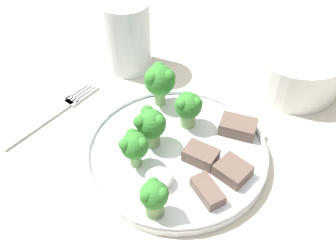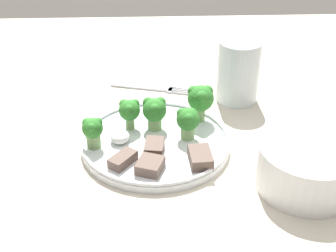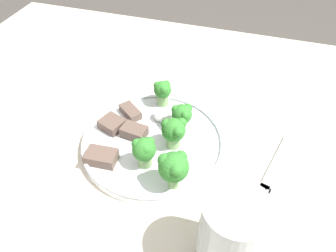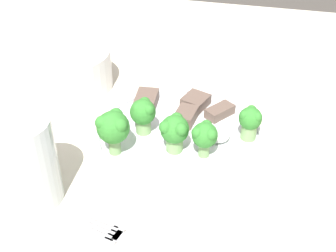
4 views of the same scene
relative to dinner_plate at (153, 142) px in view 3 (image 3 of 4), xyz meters
The scene contains 15 objects.
table 0.13m from the dinner_plate, 128.45° to the left, with size 1.18×1.01×0.75m.
dinner_plate is the anchor object (origin of this frame).
fork 0.20m from the dinner_plate, behind, with size 0.06×0.17×0.00m.
cream_bowl 0.24m from the dinner_plate, 62.61° to the left, with size 0.14×0.14×0.07m.
drinking_glass 0.22m from the dinner_plate, 134.40° to the left, with size 0.08×0.08×0.12m.
broccoli_floret_near_rim_left 0.05m from the dinner_plate, behind, with size 0.04×0.04×0.06m.
broccoli_floret_center_left 0.06m from the dinner_plate, 95.85° to the left, with size 0.04×0.04×0.05m.
broccoli_floret_back_left 0.07m from the dinner_plate, 132.41° to the right, with size 0.04×0.04×0.05m.
broccoli_floret_front_left 0.10m from the dinner_plate, 81.91° to the right, with size 0.03×0.03×0.05m.
broccoli_floret_center_back 0.11m from the dinner_plate, 127.54° to the left, with size 0.05×0.04×0.07m.
meat_slice_front_slice 0.04m from the dinner_plate, ahead, with size 0.05×0.03×0.02m.
meat_slice_middle_slice 0.09m from the dinner_plate, 46.26° to the left, with size 0.05×0.04×0.02m.
meat_slice_rear_slice 0.08m from the dinner_plate, ahead, with size 0.05×0.05×0.02m.
meat_slice_edge_slice 0.08m from the dinner_plate, 39.61° to the right, with size 0.05×0.05×0.02m.
sauce_dollop 0.06m from the dinner_plate, 88.85° to the right, with size 0.04×0.03×0.02m.
Camera 3 is at (-0.09, 0.30, 1.17)m, focal length 35.00 mm.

